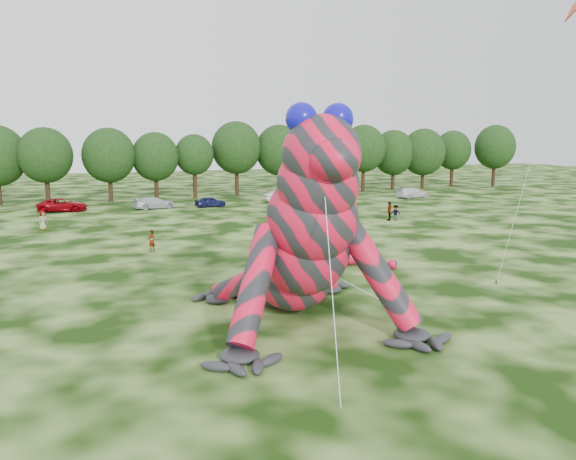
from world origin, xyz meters
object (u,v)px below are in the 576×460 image
(inflatable_gecko, at_px, (285,209))
(flying_kite, at_px, (569,29))
(car_3, at_px, (154,203))
(spectator_3, at_px, (389,211))
(tree_7, at_px, (109,165))
(tree_16, at_px, (452,159))
(tree_13, at_px, (363,158))
(tree_10, at_px, (237,159))
(tree_15, at_px, (423,159))
(tree_6, at_px, (46,166))
(tree_11, at_px, (279,159))
(car_7, at_px, (412,193))
(tree_12, at_px, (319,163))
(car_6, at_px, (329,194))
(tree_9, at_px, (195,166))
(car_2, at_px, (63,205))
(car_5, at_px, (280,196))
(spectator_2, at_px, (396,213))
(tree_17, at_px, (495,156))
(spectator_4, at_px, (43,220))
(tree_8, at_px, (156,166))
(tree_14, at_px, (393,160))
(spectator_0, at_px, (152,241))
(car_4, at_px, (210,202))

(inflatable_gecko, xyz_separation_m, flying_kite, (14.26, -2.87, 8.85))
(car_3, xyz_separation_m, spectator_3, (20.56, -18.17, 0.24))
(tree_7, xyz_separation_m, tree_16, (55.53, 2.57, -0.05))
(inflatable_gecko, bearing_deg, tree_13, 61.13)
(flying_kite, height_order, spectator_3, flying_kite)
(flying_kite, distance_m, tree_13, 57.46)
(tree_10, relative_size, tree_15, 1.09)
(tree_6, height_order, tree_11, tree_11)
(car_7, bearing_deg, tree_11, 44.79)
(tree_12, distance_m, car_6, 10.49)
(tree_9, distance_m, tree_12, 18.95)
(car_2, distance_m, car_6, 32.96)
(tree_13, bearing_deg, car_7, -81.15)
(tree_7, xyz_separation_m, tree_15, (48.56, 0.97, 0.08))
(tree_13, distance_m, car_5, 19.28)
(tree_13, height_order, tree_16, tree_13)
(tree_6, distance_m, tree_7, 7.48)
(tree_11, xyz_separation_m, car_5, (-3.49, -9.39, -4.33))
(tree_13, distance_m, spectator_3, 30.79)
(flying_kite, xyz_separation_m, tree_15, (29.94, 54.33, -8.87))
(car_2, height_order, spectator_3, spectator_3)
(tree_16, height_order, car_2, tree_16)
(inflatable_gecko, distance_m, tree_11, 55.43)
(inflatable_gecko, relative_size, tree_9, 2.23)
(tree_6, bearing_deg, inflatable_gecko, -76.78)
(tree_6, xyz_separation_m, tree_13, (44.69, 0.44, 0.32))
(car_6, bearing_deg, tree_10, 54.92)
(tree_9, height_order, spectator_2, tree_9)
(car_5, bearing_deg, tree_17, -81.82)
(tree_16, height_order, car_7, tree_16)
(car_7, distance_m, spectator_4, 47.57)
(car_6, bearing_deg, tree_11, 29.93)
(tree_7, xyz_separation_m, spectator_3, (24.66, -27.49, -3.80))
(tree_8, xyz_separation_m, tree_17, (56.17, -0.32, 0.68))
(spectator_2, bearing_deg, tree_14, 76.56)
(car_3, bearing_deg, tree_9, -46.81)
(flying_kite, relative_size, spectator_2, 9.91)
(tree_12, relative_size, tree_13, 0.89)
(car_7, bearing_deg, spectator_0, 114.97)
(tree_12, relative_size, spectator_3, 4.78)
(tree_15, height_order, car_6, tree_15)
(tree_13, bearing_deg, spectator_0, -136.73)
(tree_10, relative_size, tree_17, 1.02)
(tree_7, xyz_separation_m, car_6, (27.15, -8.41, -3.99))
(tree_11, bearing_deg, tree_7, -176.67)
(tree_11, distance_m, car_6, 11.19)
(tree_12, relative_size, car_4, 2.46)
(tree_11, distance_m, tree_14, 19.69)
(tree_14, xyz_separation_m, tree_17, (18.49, -2.06, 0.45))
(tree_12, bearing_deg, car_4, -150.49)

